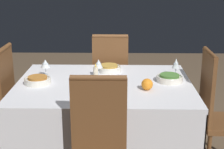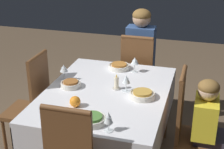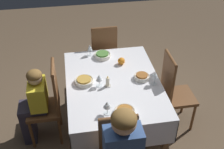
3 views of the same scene
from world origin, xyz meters
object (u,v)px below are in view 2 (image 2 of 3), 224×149
(wine_glass_west, at_px, (109,118))
(orange_fruit, at_px, (75,102))
(dining_table, at_px, (106,102))
(bowl_east, at_px, (119,66))
(chair_north, at_px, (32,103))
(person_adult_denim, at_px, (141,57))
(wine_glass_south, at_px, (126,80))
(chair_east, at_px, (138,76))
(wine_glass_east, at_px, (135,61))
(person_child_yellow, at_px, (212,131))
(bowl_west, at_px, (92,119))
(chair_south, at_px, (191,128))
(bowl_south, at_px, (142,94))
(wine_glass_north, at_px, (64,69))
(bowl_north, at_px, (71,84))

(wine_glass_west, distance_m, orange_fruit, 0.43)
(dining_table, bearing_deg, bowl_east, 2.61)
(chair_north, distance_m, orange_fruit, 0.70)
(person_adult_denim, bearing_deg, wine_glass_south, 93.91)
(chair_east, bearing_deg, wine_glass_east, 96.50)
(bowl_east, bearing_deg, chair_east, -16.88)
(person_adult_denim, relative_size, wine_glass_east, 8.43)
(person_child_yellow, bearing_deg, bowl_west, 119.64)
(chair_south, bearing_deg, bowl_south, 89.35)
(wine_glass_east, distance_m, wine_glass_west, 1.05)
(person_child_yellow, bearing_deg, wine_glass_north, 83.66)
(chair_north, relative_size, bowl_north, 5.83)
(wine_glass_north, bearing_deg, bowl_west, -142.59)
(chair_east, distance_m, person_adult_denim, 0.22)
(bowl_east, bearing_deg, dining_table, -177.39)
(bowl_south, xyz_separation_m, wine_glass_west, (-0.55, 0.12, 0.07))
(dining_table, distance_m, wine_glass_south, 0.26)
(wine_glass_north, bearing_deg, chair_east, -33.90)
(bowl_north, bearing_deg, wine_glass_north, 43.17)
(dining_table, xyz_separation_m, bowl_west, (-0.51, -0.05, 0.12))
(bowl_south, height_order, wine_glass_west, wine_glass_west)
(person_adult_denim, distance_m, wine_glass_south, 0.99)
(chair_east, xyz_separation_m, wine_glass_west, (-1.46, -0.10, 0.31))
(wine_glass_south, bearing_deg, person_child_yellow, -96.55)
(bowl_south, bearing_deg, chair_south, -90.65)
(chair_south, bearing_deg, person_adult_denim, 30.45)
(wine_glass_east, relative_size, wine_glass_west, 1.01)
(dining_table, bearing_deg, orange_fruit, 154.54)
(chair_east, xyz_separation_m, orange_fruit, (-1.20, 0.24, 0.26))
(wine_glass_south, relative_size, bowl_north, 0.84)
(chair_north, xyz_separation_m, bowl_west, (-0.51, -0.76, 0.24))
(orange_fruit, bearing_deg, chair_north, 60.09)
(chair_south, xyz_separation_m, person_child_yellow, (-0.00, -0.17, -0.00))
(wine_glass_north, distance_m, wine_glass_west, 0.93)
(wine_glass_south, relative_size, wine_glass_north, 0.96)
(chair_south, xyz_separation_m, bowl_east, (0.54, 0.74, 0.24))
(dining_table, bearing_deg, bowl_north, 90.51)
(bowl_west, relative_size, wine_glass_west, 1.41)
(chair_east, xyz_separation_m, person_adult_denim, (0.15, -0.00, 0.17))
(person_adult_denim, xyz_separation_m, orange_fruit, (-1.35, 0.24, 0.09))
(dining_table, distance_m, bowl_west, 0.52)
(chair_south, xyz_separation_m, wine_glass_north, (0.15, 1.14, 0.33))
(dining_table, height_order, wine_glass_west, wine_glass_west)
(bowl_north, bearing_deg, wine_glass_west, -138.45)
(chair_east, distance_m, bowl_west, 1.41)
(person_child_yellow, bearing_deg, person_adult_denim, 36.71)
(wine_glass_north, bearing_deg, wine_glass_east, -57.22)
(chair_east, height_order, bowl_north, chair_east)
(wine_glass_east, relative_size, wine_glass_south, 1.01)
(dining_table, bearing_deg, person_child_yellow, -92.12)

